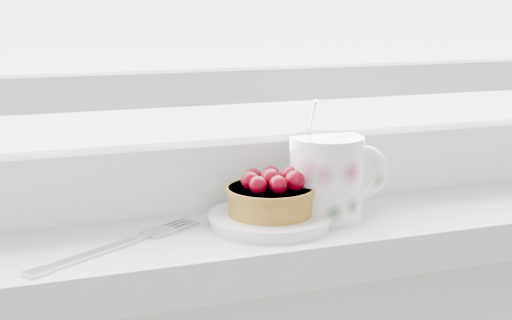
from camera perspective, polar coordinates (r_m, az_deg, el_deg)
name	(u,v)px	position (r m, az deg, el deg)	size (l,w,h in m)	color
saucer	(270,219)	(0.71, 1.15, -4.76)	(0.12, 0.12, 0.01)	silver
raspberry_tart	(271,195)	(0.70, 1.19, -2.81)	(0.09, 0.09, 0.05)	brown
floral_mug	(329,176)	(0.73, 5.85, -1.25)	(0.11, 0.08, 0.12)	white
fork	(118,245)	(0.66, -11.00, -6.71)	(0.17, 0.11, 0.00)	silver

